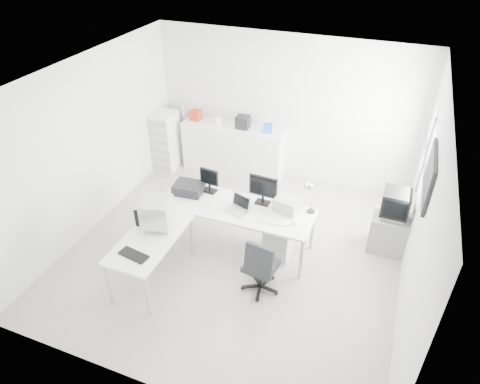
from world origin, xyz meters
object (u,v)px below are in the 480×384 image
at_px(lcd_monitor_small, 209,181).
at_px(laser_printer, 287,204).
at_px(inkjet_printer, 189,188).
at_px(sideboard, 233,149).
at_px(crt_monitor, 157,215).
at_px(tv_cabinet, 388,233).
at_px(filing_cabinet, 166,141).
at_px(drawer_pedestal, 279,238).
at_px(office_chair, 261,264).
at_px(crt_tv, 395,205).
at_px(side_desk, 153,257).
at_px(lcd_monitor_large, 263,191).
at_px(main_desk, 236,226).
at_px(laptop, 236,205).

distance_m(lcd_monitor_small, laser_printer, 1.30).
relative_size(inkjet_printer, laser_printer, 1.26).
height_order(lcd_monitor_small, sideboard, lcd_monitor_small).
height_order(crt_monitor, tv_cabinet, crt_monitor).
bearing_deg(filing_cabinet, laser_printer, -27.66).
height_order(drawer_pedestal, tv_cabinet, tv_cabinet).
bearing_deg(laser_printer, office_chair, -83.17).
relative_size(tv_cabinet, crt_tv, 1.24).
bearing_deg(inkjet_printer, lcd_monitor_small, 21.81).
distance_m(side_desk, filing_cabinet, 3.21).
bearing_deg(crt_monitor, lcd_monitor_large, 28.55).
height_order(main_desk, crt_tv, crt_tv).
bearing_deg(crt_monitor, crt_tv, 13.87).
bearing_deg(laser_printer, laptop, -144.45).
xyz_separation_m(side_desk, crt_monitor, (0.00, 0.25, 0.60)).
distance_m(lcd_monitor_small, filing_cabinet, 2.30).
height_order(laser_printer, sideboard, sideboard).
bearing_deg(tv_cabinet, sideboard, 157.52).
relative_size(tv_cabinet, sideboard, 0.30).
bearing_deg(crt_tv, tv_cabinet, 0.00).
relative_size(office_chair, tv_cabinet, 1.54).
bearing_deg(filing_cabinet, crt_tv, -12.39).
distance_m(lcd_monitor_large, office_chair, 1.18).
xyz_separation_m(side_desk, lcd_monitor_large, (1.20, 1.35, 0.61)).
height_order(lcd_monitor_small, laser_printer, lcd_monitor_small).
xyz_separation_m(side_desk, laptop, (0.90, 1.00, 0.49)).
distance_m(lcd_monitor_large, crt_monitor, 1.63).
height_order(drawer_pedestal, crt_tv, crt_tv).
bearing_deg(lcd_monitor_small, crt_tv, 16.73).
height_order(drawer_pedestal, sideboard, sideboard).
xyz_separation_m(lcd_monitor_large, tv_cabinet, (1.92, 0.54, -0.67)).
distance_m(drawer_pedestal, sideboard, 2.60).
height_order(lcd_monitor_large, crt_monitor, lcd_monitor_large).
distance_m(side_desk, crt_monitor, 0.65).
bearing_deg(side_desk, laptop, 48.01).
relative_size(side_desk, filing_cabinet, 1.16).
relative_size(drawer_pedestal, office_chair, 0.63).
bearing_deg(laser_printer, sideboard, 142.07).
height_order(inkjet_printer, sideboard, sideboard).
distance_m(lcd_monitor_small, crt_tv, 2.87).
bearing_deg(laser_printer, filing_cabinet, 163.32).
distance_m(laptop, filing_cabinet, 2.97).
height_order(inkjet_printer, laptop, laptop).
bearing_deg(side_desk, office_chair, 12.56).
relative_size(drawer_pedestal, laser_printer, 1.67).
bearing_deg(lcd_monitor_large, main_desk, -141.16).
bearing_deg(filing_cabinet, main_desk, -38.61).
xyz_separation_m(inkjet_printer, office_chair, (1.53, -0.86, -0.35)).
height_order(laser_printer, office_chair, same).
distance_m(drawer_pedestal, filing_cabinet, 3.42).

